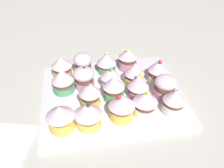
{
  "coord_description": "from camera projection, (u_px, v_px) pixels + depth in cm",
  "views": [
    {
      "loc": [
        -8.52,
        -49.58,
        44.49
      ],
      "look_at": [
        0.0,
        0.0,
        4.2
      ],
      "focal_mm": 37.86,
      "sensor_mm": 36.0,
      "label": 1
    }
  ],
  "objects": [
    {
      "name": "cupcake_12",
      "position": [
        135.0,
        74.0,
        0.67
      ],
      "size": [
        5.63,
        5.63,
        7.15
      ],
      "color": "#EFC651",
      "rests_on": "baking_tray"
    },
    {
      "name": "cupcake_16",
      "position": [
        107.0,
        62.0,
        0.72
      ],
      "size": [
        6.01,
        6.01,
        7.24
      ],
      "color": "#4C9E6B",
      "rests_on": "baking_tray"
    },
    {
      "name": "napkin",
      "position": [
        0.0,
        143.0,
        0.54
      ],
      "size": [
        16.33,
        14.85,
        0.6
      ],
      "primitive_type": "cube",
      "rotation": [
        0.0,
        0.0,
        -0.26
      ],
      "color": "white",
      "rests_on": "ground_plane"
    },
    {
      "name": "cupcake_0",
      "position": [
        61.0,
        117.0,
        0.54
      ],
      "size": [
        6.67,
        6.67,
        6.61
      ],
      "color": "#EFC651",
      "rests_on": "baking_tray"
    },
    {
      "name": "cupcake_5",
      "position": [
        90.0,
        93.0,
        0.6
      ],
      "size": [
        5.71,
        5.71,
        7.55
      ],
      "color": "#EFC651",
      "rests_on": "baking_tray"
    },
    {
      "name": "cupcake_14",
      "position": [
        62.0,
        67.0,
        0.7
      ],
      "size": [
        6.12,
        6.12,
        7.05
      ],
      "color": "#EFC651",
      "rests_on": "baking_tray"
    },
    {
      "name": "cupcake_2",
      "position": [
        122.0,
        106.0,
        0.57
      ],
      "size": [
        6.52,
        6.52,
        7.55
      ],
      "color": "#EFC651",
      "rests_on": "baking_tray"
    },
    {
      "name": "cupcake_10",
      "position": [
        84.0,
        78.0,
        0.66
      ],
      "size": [
        5.92,
        5.92,
        6.69
      ],
      "color": "pink",
      "rests_on": "baking_tray"
    },
    {
      "name": "cupcake_17",
      "position": [
        128.0,
        59.0,
        0.73
      ],
      "size": [
        5.8,
        5.8,
        7.4
      ],
      "color": "pink",
      "rests_on": "baking_tray"
    },
    {
      "name": "cupcake_9",
      "position": [
        63.0,
        80.0,
        0.65
      ],
      "size": [
        6.14,
        6.14,
        7.05
      ],
      "color": "#4C9E6B",
      "rests_on": "baking_tray"
    },
    {
      "name": "cupcake_7",
      "position": [
        138.0,
        86.0,
        0.63
      ],
      "size": [
        5.85,
        5.85,
        7.46
      ],
      "color": "pink",
      "rests_on": "baking_tray"
    },
    {
      "name": "cupcake_8",
      "position": [
        165.0,
        86.0,
        0.63
      ],
      "size": [
        5.85,
        5.85,
        6.53
      ],
      "color": "pink",
      "rests_on": "baking_tray"
    },
    {
      "name": "cupcake_3",
      "position": [
        145.0,
        103.0,
        0.58
      ],
      "size": [
        6.19,
        6.19,
        7.36
      ],
      "color": "white",
      "rests_on": "baking_tray"
    },
    {
      "name": "ground_plane",
      "position": [
        112.0,
        99.0,
        0.68
      ],
      "size": [
        180.0,
        180.0,
        3.0
      ],
      "primitive_type": "cube",
      "color": "beige"
    },
    {
      "name": "cupcake_13",
      "position": [
        157.0,
        71.0,
        0.68
      ],
      "size": [
        5.52,
        5.52,
        7.47
      ],
      "color": "white",
      "rests_on": "baking_tray"
    },
    {
      "name": "cupcake_15",
      "position": [
        83.0,
        64.0,
        0.7
      ],
      "size": [
        5.53,
        5.53,
        7.42
      ],
      "color": "white",
      "rests_on": "baking_tray"
    },
    {
      "name": "cupcake_1",
      "position": [
        88.0,
        114.0,
        0.55
      ],
      "size": [
        6.81,
        6.81,
        7.12
      ],
      "color": "#EFC651",
      "rests_on": "baking_tray"
    },
    {
      "name": "cupcake_4",
      "position": [
        174.0,
        101.0,
        0.58
      ],
      "size": [
        5.75,
        5.75,
        7.07
      ],
      "color": "white",
      "rests_on": "baking_tray"
    },
    {
      "name": "cupcake_6",
      "position": [
        112.0,
        88.0,
        0.62
      ],
      "size": [
        5.72,
        5.72,
        7.51
      ],
      "color": "#4C9E6B",
      "rests_on": "baking_tray"
    },
    {
      "name": "baking_tray",
      "position": [
        112.0,
        94.0,
        0.67
      ],
      "size": [
        38.64,
        31.89,
        1.2
      ],
      "color": "silver",
      "rests_on": "ground_plane"
    },
    {
      "name": "cupcake_11",
      "position": [
        110.0,
        77.0,
        0.66
      ],
      "size": [
        5.72,
        5.72,
        7.01
      ],
      "color": "white",
      "rests_on": "baking_tray"
    }
  ]
}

